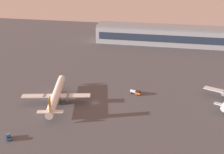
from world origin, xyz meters
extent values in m
plane|color=#4C4C51|center=(0.00, 0.00, 0.00)|extent=(416.00, 416.00, 0.00)
cube|color=#9EA3AD|center=(47.42, 127.39, 7.00)|extent=(155.33, 22.00, 14.00)
cube|color=#263347|center=(47.42, 116.19, 7.70)|extent=(149.11, 0.40, 6.16)
cube|color=gray|center=(47.42, 127.39, 15.20)|extent=(155.33, 19.80, 2.40)
cylinder|color=silver|center=(-20.25, -3.81, 4.67)|extent=(13.75, 40.86, 4.33)
cone|color=silver|center=(-25.34, 17.44, 4.67)|extent=(4.63, 3.61, 4.11)
cone|color=silver|center=(-15.11, -25.29, 4.67)|extent=(4.53, 4.01, 3.89)
cube|color=silver|center=(-19.99, -4.92, 4.44)|extent=(36.48, 12.91, 0.40)
cube|color=silver|center=(-15.62, -23.19, 4.89)|extent=(12.81, 5.57, 0.40)
cube|color=orange|center=(-15.70, -22.85, 8.37)|extent=(1.18, 3.62, 7.40)
cylinder|color=slate|center=(-26.08, -6.38, 3.64)|extent=(3.39, 4.57, 2.50)
cylinder|color=slate|center=(-13.90, -3.46, 3.64)|extent=(3.39, 4.57, 2.50)
cube|color=orange|center=(-20.25, -3.81, 3.48)|extent=(12.56, 37.57, 0.41)
cylinder|color=#333338|center=(-23.31, 8.94, 2.65)|extent=(0.32, 0.32, 4.04)
cylinder|color=black|center=(-23.31, 8.94, 0.63)|extent=(0.73, 1.32, 1.25)
cylinder|color=#333338|center=(-22.03, -7.16, 2.65)|extent=(0.32, 0.32, 4.04)
cylinder|color=black|center=(-22.03, -7.16, 0.63)|extent=(0.73, 1.32, 1.25)
cylinder|color=#333338|center=(-17.16, -6.00, 2.65)|extent=(0.32, 0.32, 4.04)
cylinder|color=black|center=(-17.16, -6.00, 0.63)|extent=(0.73, 1.32, 1.25)
cylinder|color=slate|center=(68.67, 19.92, 3.40)|extent=(3.64, 4.44, 2.34)
cube|color=#D85919|center=(21.59, 15.01, 1.05)|extent=(3.61, 3.24, 1.20)
cube|color=#1E232D|center=(21.59, 15.01, 2.00)|extent=(3.21, 2.94, 0.70)
cylinder|color=silver|center=(19.03, 15.87, 1.44)|extent=(4.56, 3.05, 1.80)
cylinder|color=black|center=(22.32, 15.87, 0.45)|extent=(0.95, 0.57, 0.90)
cylinder|color=black|center=(21.65, 13.88, 0.45)|extent=(0.95, 0.57, 0.90)
cylinder|color=black|center=(18.68, 17.10, 0.45)|extent=(0.95, 0.57, 0.90)
cylinder|color=black|center=(18.01, 15.11, 0.45)|extent=(0.95, 0.57, 0.90)
cube|color=#3372BF|center=(-26.69, -42.56, 1.00)|extent=(2.84, 2.87, 1.10)
cube|color=#1E232D|center=(-26.69, -42.56, 1.90)|extent=(2.57, 2.57, 0.70)
cube|color=#3372BF|center=(-27.78, -41.01, 1.15)|extent=(2.95, 3.07, 1.40)
cylinder|color=black|center=(-25.83, -42.32, 0.45)|extent=(0.76, 0.91, 0.90)
cylinder|color=black|center=(-27.22, -43.29, 0.45)|extent=(0.76, 0.91, 0.90)
cylinder|color=black|center=(-27.37, -40.11, 0.45)|extent=(0.76, 0.91, 0.90)
cylinder|color=black|center=(-28.76, -41.09, 0.45)|extent=(0.76, 0.91, 0.90)
camera|label=1|loc=(39.83, -142.05, 73.75)|focal=48.67mm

